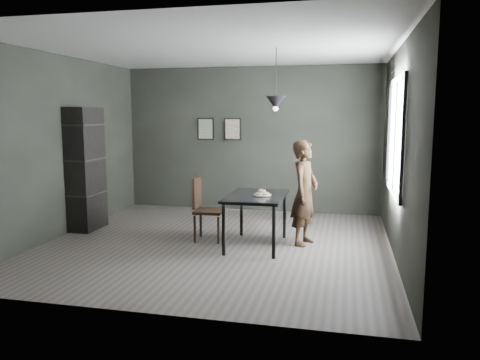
% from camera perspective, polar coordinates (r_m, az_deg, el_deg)
% --- Properties ---
extents(ground, '(5.00, 5.00, 0.00)m').
position_cam_1_polar(ground, '(6.97, -2.92, -7.72)').
color(ground, '#36322F').
rests_on(ground, ground).
extents(back_wall, '(5.00, 0.10, 2.80)m').
position_cam_1_polar(back_wall, '(9.15, 1.29, 4.96)').
color(back_wall, black).
rests_on(back_wall, ground).
extents(ceiling, '(5.00, 5.00, 0.02)m').
position_cam_1_polar(ceiling, '(6.77, -3.10, 15.73)').
color(ceiling, silver).
rests_on(ceiling, ground).
extents(window_assembly, '(0.04, 1.96, 1.56)m').
position_cam_1_polar(window_assembly, '(6.69, 18.40, 5.13)').
color(window_assembly, white).
rests_on(window_assembly, ground).
extents(cafe_table, '(0.80, 1.20, 0.75)m').
position_cam_1_polar(cafe_table, '(6.68, 2.00, -2.49)').
color(cafe_table, black).
rests_on(cafe_table, ground).
extents(white_plate, '(0.23, 0.23, 0.01)m').
position_cam_1_polar(white_plate, '(6.60, 2.71, -1.89)').
color(white_plate, silver).
rests_on(white_plate, cafe_table).
extents(donut_pile, '(0.20, 0.16, 0.08)m').
position_cam_1_polar(donut_pile, '(6.59, 2.71, -1.56)').
color(donut_pile, beige).
rests_on(donut_pile, white_plate).
extents(woman, '(0.50, 0.64, 1.52)m').
position_cam_1_polar(woman, '(6.84, 7.88, -1.57)').
color(woman, black).
rests_on(woman, ground).
extents(wood_chair, '(0.44, 0.44, 0.96)m').
position_cam_1_polar(wood_chair, '(7.05, -4.47, -2.99)').
color(wood_chair, black).
rests_on(wood_chair, ground).
extents(shelf_unit, '(0.38, 0.67, 2.00)m').
position_cam_1_polar(shelf_unit, '(8.05, -18.31, 1.27)').
color(shelf_unit, black).
rests_on(shelf_unit, ground).
extents(pendant_lamp, '(0.28, 0.28, 0.86)m').
position_cam_1_polar(pendant_lamp, '(6.63, 4.37, 9.39)').
color(pendant_lamp, black).
rests_on(pendant_lamp, ground).
extents(framed_print_left, '(0.34, 0.04, 0.44)m').
position_cam_1_polar(framed_print_left, '(9.34, -4.20, 6.23)').
color(framed_print_left, black).
rests_on(framed_print_left, ground).
extents(framed_print_right, '(0.34, 0.04, 0.44)m').
position_cam_1_polar(framed_print_right, '(9.19, -0.90, 6.22)').
color(framed_print_right, black).
rests_on(framed_print_right, ground).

